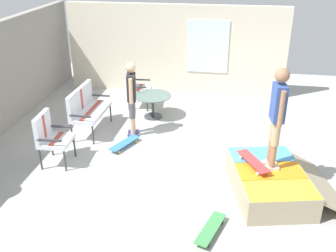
{
  "coord_description": "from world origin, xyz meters",
  "views": [
    {
      "loc": [
        -6.52,
        -0.99,
        3.86
      ],
      "look_at": [
        0.01,
        0.08,
        0.7
      ],
      "focal_mm": 41.03,
      "sensor_mm": 36.0,
      "label": 1
    }
  ],
  "objects_px": {
    "patio_chair_near_house": "(135,84)",
    "skateboard_on_ramp": "(253,161)",
    "patio_table": "(153,102)",
    "patio_bench": "(86,106)",
    "person_skater": "(277,112)",
    "skateboard_by_bench": "(124,143)",
    "patio_chair_by_wall": "(50,134)",
    "person_watching": "(132,94)",
    "skate_ramp": "(271,182)",
    "skateboard_spare": "(211,229)"
  },
  "relations": [
    {
      "from": "person_skater",
      "to": "skateboard_spare",
      "type": "distance_m",
      "value": 2.1
    },
    {
      "from": "skateboard_by_bench",
      "to": "patio_table",
      "type": "bearing_deg",
      "value": -10.39
    },
    {
      "from": "patio_table",
      "to": "patio_chair_by_wall",
      "type": "bearing_deg",
      "value": 148.45
    },
    {
      "from": "skate_ramp",
      "to": "person_skater",
      "type": "distance_m",
      "value": 1.24
    },
    {
      "from": "skateboard_on_ramp",
      "to": "skate_ramp",
      "type": "bearing_deg",
      "value": -107.09
    },
    {
      "from": "skate_ramp",
      "to": "patio_bench",
      "type": "relative_size",
      "value": 1.61
    },
    {
      "from": "patio_chair_near_house",
      "to": "patio_table",
      "type": "bearing_deg",
      "value": -135.42
    },
    {
      "from": "patio_table",
      "to": "person_watching",
      "type": "xyz_separation_m",
      "value": [
        -0.99,
        0.25,
        0.55
      ]
    },
    {
      "from": "skateboard_on_ramp",
      "to": "skateboard_spare",
      "type": "bearing_deg",
      "value": 154.14
    },
    {
      "from": "patio_bench",
      "to": "skateboard_by_bench",
      "type": "relative_size",
      "value": 1.56
    },
    {
      "from": "patio_chair_near_house",
      "to": "person_skater",
      "type": "relative_size",
      "value": 0.59
    },
    {
      "from": "skate_ramp",
      "to": "patio_chair_near_house",
      "type": "bearing_deg",
      "value": 43.1
    },
    {
      "from": "person_skater",
      "to": "skateboard_by_bench",
      "type": "height_order",
      "value": "person_skater"
    },
    {
      "from": "person_watching",
      "to": "skate_ramp",
      "type": "bearing_deg",
      "value": -122.34
    },
    {
      "from": "patio_table",
      "to": "patio_bench",
      "type": "bearing_deg",
      "value": 127.22
    },
    {
      "from": "patio_bench",
      "to": "person_skater",
      "type": "xyz_separation_m",
      "value": [
        -1.68,
        -3.86,
        0.84
      ]
    },
    {
      "from": "skate_ramp",
      "to": "patio_bench",
      "type": "xyz_separation_m",
      "value": [
        1.8,
        3.88,
        0.39
      ]
    },
    {
      "from": "skate_ramp",
      "to": "skateboard_spare",
      "type": "distance_m",
      "value": 1.51
    },
    {
      "from": "skate_ramp",
      "to": "patio_bench",
      "type": "height_order",
      "value": "patio_bench"
    },
    {
      "from": "person_watching",
      "to": "person_skater",
      "type": "xyz_separation_m",
      "value": [
        -1.67,
        -2.81,
        0.5
      ]
    },
    {
      "from": "patio_bench",
      "to": "skateboard_spare",
      "type": "distance_m",
      "value": 4.22
    },
    {
      "from": "person_skater",
      "to": "skateboard_on_ramp",
      "type": "relative_size",
      "value": 2.16
    },
    {
      "from": "patio_table",
      "to": "person_skater",
      "type": "bearing_deg",
      "value": -136.25
    },
    {
      "from": "person_skater",
      "to": "skateboard_spare",
      "type": "relative_size",
      "value": 2.09
    },
    {
      "from": "patio_chair_by_wall",
      "to": "skateboard_by_bench",
      "type": "distance_m",
      "value": 1.55
    },
    {
      "from": "skateboard_spare",
      "to": "person_watching",
      "type": "bearing_deg",
      "value": 32.64
    },
    {
      "from": "person_skater",
      "to": "patio_chair_near_house",
      "type": "bearing_deg",
      "value": 43.9
    },
    {
      "from": "skate_ramp",
      "to": "patio_table",
      "type": "distance_m",
      "value": 3.8
    },
    {
      "from": "patio_chair_by_wall",
      "to": "person_skater",
      "type": "xyz_separation_m",
      "value": [
        -0.24,
        -4.04,
        0.85
      ]
    },
    {
      "from": "patio_chair_by_wall",
      "to": "person_skater",
      "type": "bearing_deg",
      "value": -93.4
    },
    {
      "from": "patio_chair_near_house",
      "to": "patio_chair_by_wall",
      "type": "distance_m",
      "value": 3.15
    },
    {
      "from": "skateboard_spare",
      "to": "patio_chair_by_wall",
      "type": "bearing_deg",
      "value": 63.89
    },
    {
      "from": "skateboard_by_bench",
      "to": "skateboard_on_ramp",
      "type": "xyz_separation_m",
      "value": [
        -1.1,
        -2.56,
        0.45
      ]
    },
    {
      "from": "patio_chair_by_wall",
      "to": "person_watching",
      "type": "relative_size",
      "value": 0.62
    },
    {
      "from": "person_skater",
      "to": "patio_bench",
      "type": "bearing_deg",
      "value": 66.51
    },
    {
      "from": "patio_bench",
      "to": "patio_chair_near_house",
      "type": "distance_m",
      "value": 1.74
    },
    {
      "from": "person_skater",
      "to": "patio_table",
      "type": "bearing_deg",
      "value": 43.75
    },
    {
      "from": "skate_ramp",
      "to": "person_skater",
      "type": "height_order",
      "value": "person_skater"
    },
    {
      "from": "skate_ramp",
      "to": "skateboard_spare",
      "type": "xyz_separation_m",
      "value": [
        -1.18,
        0.93,
        -0.14
      ]
    },
    {
      "from": "person_watching",
      "to": "patio_table",
      "type": "bearing_deg",
      "value": -14.34
    },
    {
      "from": "person_watching",
      "to": "skateboard_spare",
      "type": "relative_size",
      "value": 2.01
    },
    {
      "from": "skate_ramp",
      "to": "person_watching",
      "type": "bearing_deg",
      "value": 57.66
    },
    {
      "from": "person_watching",
      "to": "skateboard_on_ramp",
      "type": "height_order",
      "value": "person_watching"
    },
    {
      "from": "skateboard_spare",
      "to": "patio_chair_near_house",
      "type": "bearing_deg",
      "value": 26.08
    },
    {
      "from": "person_watching",
      "to": "person_skater",
      "type": "height_order",
      "value": "person_skater"
    },
    {
      "from": "patio_bench",
      "to": "skateboard_on_ramp",
      "type": "relative_size",
      "value": 1.58
    },
    {
      "from": "skateboard_on_ramp",
      "to": "patio_chair_near_house",
      "type": "bearing_deg",
      "value": 40.95
    },
    {
      "from": "person_skater",
      "to": "skateboard_on_ramp",
      "type": "distance_m",
      "value": 0.97
    },
    {
      "from": "patio_chair_by_wall",
      "to": "person_watching",
      "type": "height_order",
      "value": "person_watching"
    },
    {
      "from": "patio_chair_near_house",
      "to": "skateboard_on_ramp",
      "type": "xyz_separation_m",
      "value": [
        -3.28,
        -2.85,
        -0.08
      ]
    }
  ]
}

